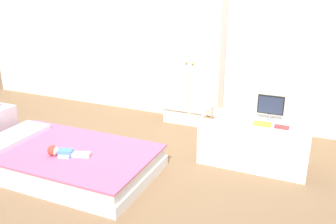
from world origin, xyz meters
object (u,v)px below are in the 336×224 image
object	(u,v)px
tv_monitor	(271,106)
book_red	(282,127)
wardrobe	(194,61)
tv_stand	(254,143)
book_yellow	(262,124)
bed	(67,160)
rocking_horse_toy	(210,112)
doll	(61,152)

from	to	relation	value
tv_monitor	book_red	size ratio (longest dim) A/B	1.89
wardrobe	tv_stand	distance (m)	1.36
wardrobe	book_red	xyz separation A→B (m)	(1.18, -0.90, -0.33)
tv_monitor	book_yellow	size ratio (longest dim) A/B	1.53
bed	tv_stand	distance (m)	1.81
wardrobe	book_yellow	distance (m)	1.39
wardrobe	book_yellow	world-z (taller)	wardrobe
rocking_horse_toy	wardrobe	bearing A→B (deg)	118.77
tv_stand	book_yellow	world-z (taller)	book_yellow
wardrobe	tv_stand	xyz separation A→B (m)	(0.93, -0.81, -0.57)
wardrobe	tv_stand	world-z (taller)	wardrobe
wardrobe	tv_monitor	size ratio (longest dim) A/B	6.59
bed	tv_stand	bearing A→B (deg)	27.49
bed	wardrobe	distance (m)	1.91
doll	book_yellow	xyz separation A→B (m)	(1.63, 0.86, 0.22)
doll	tv_stand	world-z (taller)	tv_stand
doll	rocking_horse_toy	world-z (taller)	rocking_horse_toy
tv_monitor	rocking_horse_toy	bearing A→B (deg)	-160.67
tv_monitor	book_red	bearing A→B (deg)	-49.79
doll	rocking_horse_toy	xyz separation A→B (m)	(1.14, 0.83, 0.27)
doll	tv_monitor	xyz separation A→B (m)	(1.67, 1.02, 0.35)
tv_monitor	doll	bearing A→B (deg)	-148.52
tv_stand	tv_monitor	world-z (taller)	tv_monitor
doll	tv_stand	size ratio (longest dim) A/B	0.37
book_red	rocking_horse_toy	bearing A→B (deg)	-177.71
rocking_horse_toy	book_red	size ratio (longest dim) A/B	1.00
tv_stand	book_yellow	distance (m)	0.27
doll	tv_stand	bearing A→B (deg)	31.51
tv_stand	wardrobe	bearing A→B (deg)	138.83
doll	book_red	distance (m)	2.01
doll	tv_monitor	world-z (taller)	tv_monitor
tv_stand	doll	bearing A→B (deg)	-148.49
tv_monitor	book_red	distance (m)	0.25
bed	wardrobe	xyz separation A→B (m)	(0.67, 1.65, 0.70)
bed	book_yellow	world-z (taller)	book_yellow
bed	doll	bearing A→B (deg)	-69.31
doll	tv_monitor	size ratio (longest dim) A/B	1.57
tv_monitor	book_yellow	bearing A→B (deg)	-102.90
rocking_horse_toy	book_red	world-z (taller)	rocking_horse_toy
tv_monitor	wardrobe	bearing A→B (deg)	144.49
book_yellow	book_red	distance (m)	0.17
rocking_horse_toy	bed	bearing A→B (deg)	-148.82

